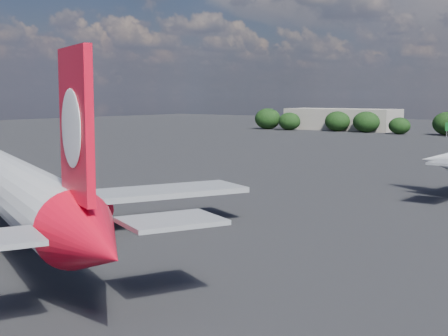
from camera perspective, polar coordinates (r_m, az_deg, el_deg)
The scene contains 3 objects.
ground at distance 94.26m, azimuth 10.01°, elevation -1.44°, with size 500.00×500.00×0.00m, color black.
qantas_airliner at distance 55.72m, azimuth -18.20°, elevation -2.22°, with size 46.44×44.77×15.94m.
terminal_building at distance 240.64m, azimuth 10.74°, elevation 4.40°, with size 42.00×16.00×8.00m.
Camera 1 is at (42.68, -23.00, 13.17)m, focal length 50.00 mm.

